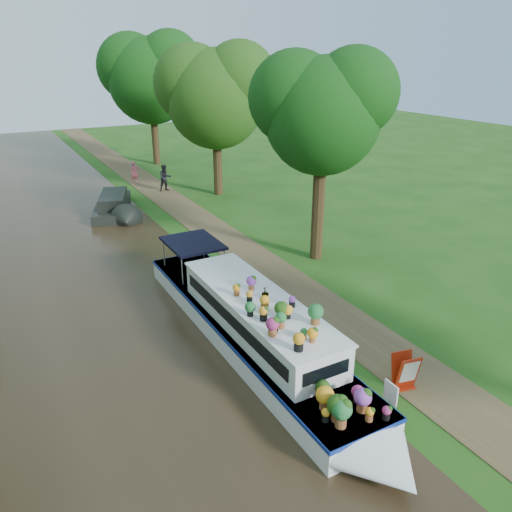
# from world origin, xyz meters

# --- Properties ---
(ground) EXTENTS (100.00, 100.00, 0.00)m
(ground) POSITION_xyz_m (0.00, 0.00, 0.00)
(ground) COLOR #1E4912
(ground) RESTS_ON ground
(canal_water) EXTENTS (10.00, 100.00, 0.02)m
(canal_water) POSITION_xyz_m (-6.00, 0.00, 0.01)
(canal_water) COLOR #2D2214
(canal_water) RESTS_ON ground
(towpath) EXTENTS (2.20, 100.00, 0.03)m
(towpath) POSITION_xyz_m (1.20, 0.00, 0.01)
(towpath) COLOR brown
(towpath) RESTS_ON ground
(plant_boat) EXTENTS (2.29, 13.52, 2.25)m
(plant_boat) POSITION_xyz_m (-2.25, -2.45, 0.85)
(plant_boat) COLOR white
(plant_boat) RESTS_ON canal_water
(tree_near_overhang) EXTENTS (5.52, 5.28, 8.99)m
(tree_near_overhang) POSITION_xyz_m (3.79, 3.06, 6.60)
(tree_near_overhang) COLOR #2F200F
(tree_near_overhang) RESTS_ON ground
(tree_near_mid) EXTENTS (6.90, 6.60, 9.40)m
(tree_near_mid) POSITION_xyz_m (4.48, 15.08, 6.44)
(tree_near_mid) COLOR #2F200F
(tree_near_mid) RESTS_ON ground
(tree_near_far) EXTENTS (7.59, 7.26, 10.30)m
(tree_near_far) POSITION_xyz_m (3.98, 26.09, 7.05)
(tree_near_far) COLOR #2F200F
(tree_near_far) RESTS_ON ground
(second_boat) EXTENTS (3.42, 6.44, 1.17)m
(second_boat) POSITION_xyz_m (-2.57, 14.08, 0.48)
(second_boat) COLOR black
(second_boat) RESTS_ON canal_water
(sandwich_board) EXTENTS (0.68, 0.63, 1.02)m
(sandwich_board) POSITION_xyz_m (0.45, -5.99, 0.49)
(sandwich_board) COLOR #AE240C
(sandwich_board) RESTS_ON towpath
(pedestrian_pink) EXTENTS (0.61, 0.44, 1.54)m
(pedestrian_pink) POSITION_xyz_m (0.50, 20.31, 0.80)
(pedestrian_pink) COLOR #C4506C
(pedestrian_pink) RESTS_ON towpath
(pedestrian_dark) EXTENTS (0.87, 0.68, 1.76)m
(pedestrian_dark) POSITION_xyz_m (1.70, 17.31, 0.91)
(pedestrian_dark) COLOR black
(pedestrian_dark) RESTS_ON towpath
(verge_plant) EXTENTS (0.48, 0.45, 0.42)m
(verge_plant) POSITION_xyz_m (-0.60, 3.35, 0.21)
(verge_plant) COLOR #227126
(verge_plant) RESTS_ON ground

